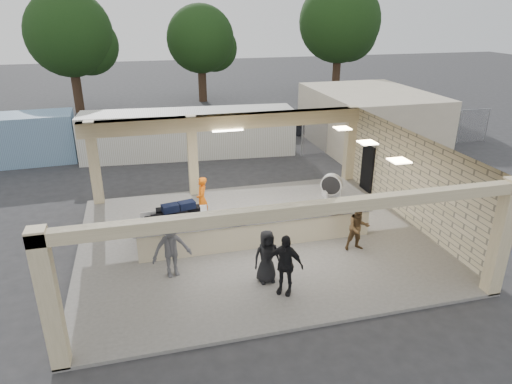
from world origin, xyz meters
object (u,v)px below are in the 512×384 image
object	(u,v)px
baggage_handler	(202,199)
passenger_a	(358,228)
baggage_counter	(258,232)
passenger_c	(171,248)
car_dark	(286,122)
passenger_b	(285,264)
car_white_b	(355,120)
passenger_d	(267,256)
drum_fan	(332,185)
luggage_cart	(175,221)
car_white_a	(337,120)
container_white	(189,133)

from	to	relation	value
baggage_handler	passenger_a	bearing A→B (deg)	65.18
baggage_counter	passenger_c	xyz separation A→B (m)	(-2.99, -1.22, 0.45)
baggage_handler	car_dark	size ratio (longest dim) A/B	0.44
passenger_b	car_white_b	world-z (taller)	passenger_b
baggage_counter	passenger_d	bearing A→B (deg)	-98.07
drum_fan	passenger_d	xyz separation A→B (m)	(-4.47, -5.59, 0.28)
passenger_a	car_white_b	xyz separation A→B (m)	(7.15, 14.95, -0.22)
luggage_cart	passenger_d	distance (m)	3.99
car_white_a	car_dark	bearing A→B (deg)	61.51
passenger_c	container_white	size ratio (longest dim) A/B	0.16
car_dark	passenger_b	bearing A→B (deg)	-157.36
luggage_cart	car_white_a	world-z (taller)	luggage_cart
car_white_a	passenger_d	bearing A→B (deg)	127.17
passenger_d	container_white	xyz separation A→B (m)	(-0.67, 13.33, 0.32)
passenger_c	car_white_a	bearing A→B (deg)	38.74
baggage_handler	car_dark	distance (m)	14.21
drum_fan	passenger_d	world-z (taller)	passenger_d
passenger_a	container_white	world-z (taller)	container_white
passenger_d	container_white	size ratio (longest dim) A/B	0.14
car_dark	car_white_a	bearing A→B (deg)	-55.07
luggage_cart	container_white	world-z (taller)	container_white
passenger_b	passenger_c	bearing A→B (deg)	-174.86
luggage_cart	baggage_handler	world-z (taller)	baggage_handler
luggage_cart	passenger_c	xyz separation A→B (m)	(-0.30, -2.21, 0.19)
baggage_counter	car_white_a	xyz separation A→B (m)	(9.25, 14.28, 0.12)
drum_fan	baggage_handler	size ratio (longest dim) A/B	0.58
car_white_a	baggage_handler	bearing A→B (deg)	114.94
baggage_handler	passenger_a	world-z (taller)	baggage_handler
passenger_c	car_white_b	world-z (taller)	passenger_c
passenger_b	car_white_b	xyz separation A→B (m)	(10.27, 16.71, -0.32)
car_white_b	car_white_a	bearing A→B (deg)	87.56
passenger_a	car_white_a	xyz separation A→B (m)	(6.11, 15.41, -0.20)
baggage_counter	luggage_cart	world-z (taller)	luggage_cart
car_white_b	car_dark	world-z (taller)	car_white_b
container_white	car_dark	bearing A→B (deg)	31.86
passenger_c	container_white	xyz separation A→B (m)	(2.01, 12.35, 0.21)
passenger_c	car_white_a	xyz separation A→B (m)	(12.24, 15.49, -0.33)
passenger_c	passenger_b	bearing A→B (deg)	-42.12
drum_fan	container_white	xyz separation A→B (m)	(-5.14, 7.74, 0.60)
luggage_cart	passenger_a	size ratio (longest dim) A/B	1.52
drum_fan	passenger_d	bearing A→B (deg)	-92.08
baggage_counter	luggage_cart	xyz separation A→B (m)	(-2.69, 1.00, 0.26)
passenger_a	passenger_c	distance (m)	6.13
passenger_c	container_white	bearing A→B (deg)	67.81
passenger_a	passenger_c	xyz separation A→B (m)	(-6.13, -0.08, 0.13)
luggage_cart	passenger_a	distance (m)	6.21
baggage_counter	baggage_handler	distance (m)	2.91
luggage_cart	drum_fan	distance (m)	7.26
luggage_cart	car_white_a	size ratio (longest dim) A/B	0.50
passenger_c	car_white_a	distance (m)	19.74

